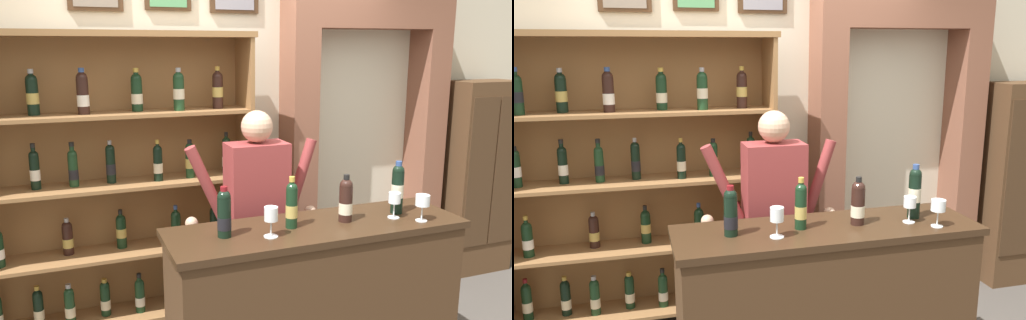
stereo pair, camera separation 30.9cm
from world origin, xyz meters
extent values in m
cube|color=beige|center=(0.00, 1.45, 1.68)|extent=(12.00, 0.16, 3.36)
cube|color=olive|center=(0.10, 1.06, 1.06)|extent=(0.03, 0.36, 2.12)
cube|color=olive|center=(-0.84, 1.23, 1.06)|extent=(1.90, 0.02, 2.12)
cube|color=olive|center=(-0.84, 1.06, 0.13)|extent=(1.84, 0.34, 0.03)
cylinder|color=black|center=(-1.65, 1.08, 0.26)|extent=(0.07, 0.07, 0.23)
sphere|color=black|center=(-1.65, 1.08, 0.38)|extent=(0.07, 0.07, 0.07)
cylinder|color=black|center=(-1.65, 1.08, 0.41)|extent=(0.03, 0.03, 0.08)
cylinder|color=maroon|center=(-1.65, 1.08, 0.44)|extent=(0.03, 0.03, 0.03)
cylinder|color=beige|center=(-1.65, 1.08, 0.24)|extent=(0.07, 0.07, 0.07)
cylinder|color=black|center=(-1.39, 1.09, 0.26)|extent=(0.07, 0.07, 0.22)
sphere|color=black|center=(-1.39, 1.09, 0.37)|extent=(0.07, 0.07, 0.07)
cylinder|color=black|center=(-1.39, 1.09, 0.40)|extent=(0.03, 0.03, 0.07)
cylinder|color=#B79338|center=(-1.39, 1.09, 0.42)|extent=(0.03, 0.03, 0.03)
cylinder|color=beige|center=(-1.39, 1.09, 0.23)|extent=(0.07, 0.07, 0.07)
cylinder|color=#19381E|center=(-1.19, 1.04, 0.26)|extent=(0.07, 0.07, 0.22)
sphere|color=#19381E|center=(-1.19, 1.04, 0.37)|extent=(0.07, 0.07, 0.07)
cylinder|color=#19381E|center=(-1.19, 1.04, 0.40)|extent=(0.03, 0.03, 0.07)
cylinder|color=#99999E|center=(-1.19, 1.04, 0.42)|extent=(0.04, 0.04, 0.03)
cylinder|color=beige|center=(-1.19, 1.04, 0.23)|extent=(0.07, 0.07, 0.07)
cylinder|color=black|center=(-0.95, 1.08, 0.25)|extent=(0.07, 0.07, 0.22)
sphere|color=black|center=(-0.95, 1.08, 0.37)|extent=(0.07, 0.07, 0.07)
cylinder|color=black|center=(-0.95, 1.08, 0.39)|extent=(0.03, 0.03, 0.06)
cylinder|color=#B79338|center=(-0.95, 1.08, 0.41)|extent=(0.04, 0.04, 0.03)
cylinder|color=beige|center=(-0.95, 1.08, 0.23)|extent=(0.07, 0.07, 0.07)
cylinder|color=#19381E|center=(-0.72, 1.04, 0.25)|extent=(0.07, 0.07, 0.21)
sphere|color=#19381E|center=(-0.72, 1.04, 0.36)|extent=(0.07, 0.07, 0.07)
cylinder|color=#19381E|center=(-0.72, 1.04, 0.39)|extent=(0.03, 0.03, 0.08)
cylinder|color=black|center=(-0.72, 1.04, 0.42)|extent=(0.03, 0.03, 0.03)
cylinder|color=silver|center=(-0.72, 1.04, 0.23)|extent=(0.07, 0.07, 0.07)
cylinder|color=#19381E|center=(-0.48, 1.09, 0.25)|extent=(0.07, 0.07, 0.21)
sphere|color=#19381E|center=(-0.48, 1.09, 0.36)|extent=(0.07, 0.07, 0.07)
cylinder|color=#19381E|center=(-0.48, 1.09, 0.39)|extent=(0.03, 0.03, 0.07)
cylinder|color=black|center=(-0.48, 1.09, 0.42)|extent=(0.03, 0.03, 0.03)
cylinder|color=beige|center=(-0.48, 1.09, 0.24)|extent=(0.07, 0.07, 0.07)
cylinder|color=black|center=(-0.26, 1.10, 0.25)|extent=(0.07, 0.07, 0.21)
sphere|color=black|center=(-0.26, 1.10, 0.36)|extent=(0.07, 0.07, 0.07)
cylinder|color=black|center=(-0.26, 1.10, 0.39)|extent=(0.03, 0.03, 0.07)
cylinder|color=black|center=(-0.26, 1.10, 0.42)|extent=(0.03, 0.03, 0.03)
cylinder|color=tan|center=(-0.26, 1.10, 0.24)|extent=(0.07, 0.07, 0.07)
cylinder|color=black|center=(-0.01, 1.06, 0.25)|extent=(0.07, 0.07, 0.22)
sphere|color=black|center=(-0.01, 1.06, 0.37)|extent=(0.07, 0.07, 0.07)
cylinder|color=black|center=(-0.01, 1.06, 0.40)|extent=(0.03, 0.03, 0.08)
cylinder|color=black|center=(-0.01, 1.06, 0.43)|extent=(0.03, 0.03, 0.03)
cylinder|color=tan|center=(-0.01, 1.06, 0.25)|extent=(0.07, 0.07, 0.07)
cube|color=olive|center=(-0.84, 1.06, 0.62)|extent=(1.84, 0.34, 0.02)
cylinder|color=black|center=(-1.59, 1.04, 0.73)|extent=(0.07, 0.07, 0.20)
sphere|color=black|center=(-1.59, 1.04, 0.84)|extent=(0.07, 0.07, 0.07)
cylinder|color=black|center=(-1.59, 1.04, 0.87)|extent=(0.03, 0.03, 0.08)
cylinder|color=#B79338|center=(-1.59, 1.04, 0.90)|extent=(0.03, 0.03, 0.03)
cylinder|color=silver|center=(-1.59, 1.04, 0.72)|extent=(0.07, 0.07, 0.07)
cylinder|color=black|center=(-1.17, 1.11, 0.73)|extent=(0.07, 0.07, 0.20)
sphere|color=black|center=(-1.17, 1.11, 0.83)|extent=(0.07, 0.07, 0.07)
cylinder|color=black|center=(-1.17, 1.11, 0.85)|extent=(0.03, 0.03, 0.06)
cylinder|color=#99999E|center=(-1.17, 1.11, 0.87)|extent=(0.03, 0.03, 0.03)
cylinder|color=tan|center=(-1.17, 1.11, 0.71)|extent=(0.07, 0.07, 0.06)
cylinder|color=black|center=(-0.81, 1.10, 0.73)|extent=(0.07, 0.07, 0.20)
sphere|color=black|center=(-0.81, 1.10, 0.84)|extent=(0.07, 0.07, 0.07)
cylinder|color=black|center=(-0.81, 1.10, 0.87)|extent=(0.03, 0.03, 0.07)
cylinder|color=black|center=(-0.81, 1.10, 0.89)|extent=(0.03, 0.03, 0.03)
cylinder|color=tan|center=(-0.81, 1.10, 0.74)|extent=(0.07, 0.07, 0.06)
cylinder|color=black|center=(-0.44, 1.03, 0.73)|extent=(0.07, 0.07, 0.21)
sphere|color=black|center=(-0.44, 1.03, 0.84)|extent=(0.07, 0.07, 0.07)
cylinder|color=black|center=(-0.44, 1.03, 0.88)|extent=(0.03, 0.03, 0.08)
cylinder|color=navy|center=(-0.44, 1.03, 0.90)|extent=(0.03, 0.03, 0.03)
cylinder|color=tan|center=(-0.44, 1.03, 0.71)|extent=(0.07, 0.07, 0.07)
cylinder|color=black|center=(-0.14, 1.07, 0.72)|extent=(0.07, 0.07, 0.19)
sphere|color=black|center=(-0.14, 1.07, 0.83)|extent=(0.07, 0.07, 0.07)
cylinder|color=black|center=(-0.14, 1.07, 0.86)|extent=(0.03, 0.03, 0.07)
cylinder|color=maroon|center=(-0.14, 1.07, 0.88)|extent=(0.04, 0.04, 0.03)
cylinder|color=tan|center=(-0.14, 1.07, 0.70)|extent=(0.07, 0.07, 0.06)
cube|color=olive|center=(-0.84, 1.06, 1.10)|extent=(1.84, 0.34, 0.02)
cylinder|color=black|center=(-1.62, 1.07, 1.22)|extent=(0.06, 0.06, 0.21)
sphere|color=black|center=(-1.62, 1.07, 1.33)|extent=(0.06, 0.06, 0.06)
cylinder|color=black|center=(-1.62, 1.07, 1.35)|extent=(0.03, 0.03, 0.06)
cylinder|color=black|center=(-1.62, 1.07, 1.37)|extent=(0.03, 0.03, 0.03)
cylinder|color=silver|center=(-1.62, 1.07, 1.21)|extent=(0.06, 0.06, 0.07)
cylinder|color=black|center=(-1.34, 1.09, 1.22)|extent=(0.06, 0.06, 0.22)
sphere|color=black|center=(-1.34, 1.09, 1.34)|extent=(0.06, 0.06, 0.06)
cylinder|color=black|center=(-1.34, 1.09, 1.37)|extent=(0.03, 0.03, 0.08)
cylinder|color=black|center=(-1.34, 1.09, 1.40)|extent=(0.03, 0.03, 0.03)
cylinder|color=silver|center=(-1.34, 1.09, 1.21)|extent=(0.06, 0.06, 0.07)
cylinder|color=#19381E|center=(-1.10, 1.08, 1.22)|extent=(0.06, 0.06, 0.21)
sphere|color=#19381E|center=(-1.10, 1.08, 1.33)|extent=(0.06, 0.06, 0.06)
cylinder|color=#19381E|center=(-1.10, 1.08, 1.36)|extent=(0.03, 0.03, 0.08)
cylinder|color=black|center=(-1.10, 1.08, 1.40)|extent=(0.03, 0.03, 0.03)
cylinder|color=black|center=(-1.10, 1.08, 1.19)|extent=(0.06, 0.06, 0.07)
cylinder|color=black|center=(-0.86, 1.09, 1.23)|extent=(0.06, 0.06, 0.23)
sphere|color=black|center=(-0.86, 1.09, 1.34)|extent=(0.06, 0.06, 0.06)
cylinder|color=black|center=(-0.86, 1.09, 1.37)|extent=(0.02, 0.02, 0.06)
cylinder|color=#99999E|center=(-0.86, 1.09, 1.39)|extent=(0.03, 0.03, 0.03)
cylinder|color=black|center=(-0.86, 1.09, 1.21)|extent=(0.06, 0.06, 0.07)
cylinder|color=black|center=(-0.55, 1.03, 1.22)|extent=(0.06, 0.06, 0.21)
sphere|color=black|center=(-0.55, 1.03, 1.33)|extent=(0.06, 0.06, 0.06)
cylinder|color=black|center=(-0.55, 1.03, 1.36)|extent=(0.02, 0.02, 0.07)
cylinder|color=#B79338|center=(-0.55, 1.03, 1.38)|extent=(0.03, 0.03, 0.03)
cylinder|color=beige|center=(-0.55, 1.03, 1.20)|extent=(0.06, 0.06, 0.07)
cylinder|color=#19381E|center=(-0.32, 1.04, 1.22)|extent=(0.06, 0.06, 0.21)
sphere|color=#19381E|center=(-0.32, 1.04, 1.33)|extent=(0.06, 0.06, 0.06)
cylinder|color=#19381E|center=(-0.32, 1.04, 1.35)|extent=(0.03, 0.03, 0.06)
cylinder|color=black|center=(-0.32, 1.04, 1.37)|extent=(0.03, 0.03, 0.03)
cylinder|color=tan|center=(-0.32, 1.04, 1.21)|extent=(0.06, 0.06, 0.07)
cylinder|color=black|center=(-0.03, 1.09, 1.22)|extent=(0.06, 0.06, 0.23)
sphere|color=black|center=(-0.03, 1.09, 1.34)|extent=(0.06, 0.06, 0.06)
cylinder|color=black|center=(-0.03, 1.09, 1.37)|extent=(0.02, 0.02, 0.07)
cylinder|color=black|center=(-0.03, 1.09, 1.40)|extent=(0.03, 0.03, 0.03)
cylinder|color=silver|center=(-0.03, 1.09, 1.19)|extent=(0.06, 0.06, 0.07)
cube|color=olive|center=(-0.84, 1.06, 1.58)|extent=(1.84, 0.34, 0.02)
cylinder|color=black|center=(-1.57, 1.04, 1.70)|extent=(0.07, 0.07, 0.21)
sphere|color=black|center=(-1.57, 1.04, 1.81)|extent=(0.07, 0.07, 0.07)
cylinder|color=black|center=(-1.57, 1.04, 1.85)|extent=(0.03, 0.03, 0.08)
cylinder|color=navy|center=(-1.57, 1.04, 1.88)|extent=(0.03, 0.03, 0.03)
cylinder|color=black|center=(-1.57, 1.04, 1.71)|extent=(0.08, 0.08, 0.07)
cylinder|color=black|center=(-1.31, 1.11, 1.70)|extent=(0.07, 0.07, 0.22)
sphere|color=black|center=(-1.31, 1.11, 1.82)|extent=(0.07, 0.07, 0.07)
cylinder|color=black|center=(-1.31, 1.11, 1.85)|extent=(0.03, 0.03, 0.07)
cylinder|color=#99999E|center=(-1.31, 1.11, 1.87)|extent=(0.03, 0.03, 0.03)
cylinder|color=tan|center=(-1.31, 1.11, 1.70)|extent=(0.08, 0.08, 0.07)
cylinder|color=black|center=(-1.01, 1.05, 1.71)|extent=(0.07, 0.07, 0.23)
sphere|color=black|center=(-1.01, 1.05, 1.83)|extent=(0.07, 0.07, 0.07)
cylinder|color=black|center=(-1.01, 1.05, 1.85)|extent=(0.03, 0.03, 0.07)
cylinder|color=navy|center=(-1.01, 1.05, 1.88)|extent=(0.04, 0.04, 0.03)
cylinder|color=silver|center=(-1.01, 1.05, 1.68)|extent=(0.08, 0.08, 0.07)
cylinder|color=black|center=(-0.66, 1.09, 1.70)|extent=(0.07, 0.07, 0.21)
sphere|color=black|center=(-0.66, 1.09, 1.81)|extent=(0.07, 0.07, 0.07)
cylinder|color=black|center=(-0.66, 1.09, 1.84)|extent=(0.03, 0.03, 0.08)
cylinder|color=#B79338|center=(-0.66, 1.09, 1.87)|extent=(0.04, 0.04, 0.03)
cylinder|color=beige|center=(-0.66, 1.09, 1.68)|extent=(0.08, 0.08, 0.07)
cylinder|color=#19381E|center=(-0.39, 1.02, 1.70)|extent=(0.07, 0.07, 0.22)
sphere|color=#19381E|center=(-0.39, 1.02, 1.82)|extent=(0.07, 0.07, 0.07)
cylinder|color=#19381E|center=(-0.39, 1.02, 1.84)|extent=(0.03, 0.03, 0.07)
cylinder|color=#99999E|center=(-0.39, 1.02, 1.87)|extent=(0.03, 0.03, 0.03)
cylinder|color=beige|center=(-0.39, 1.02, 1.71)|extent=(0.08, 0.08, 0.07)
cylinder|color=black|center=(-0.10, 1.06, 1.70)|extent=(0.07, 0.07, 0.22)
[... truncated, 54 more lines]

